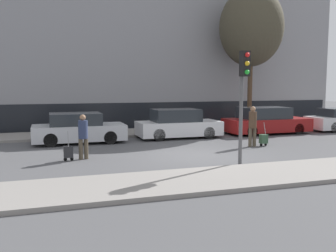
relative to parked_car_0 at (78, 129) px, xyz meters
name	(u,v)px	position (x,y,z in m)	size (l,w,h in m)	color
ground_plane	(195,155)	(3.94, -4.51, -0.65)	(80.00, 80.00, 0.00)	#4C4C4F
sidewalk_near	(244,176)	(3.94, -8.26, -0.59)	(28.00, 2.50, 0.12)	gray
sidewalk_far	(147,132)	(3.94, 2.49, -0.59)	(28.00, 3.00, 0.12)	gray
building_facade	(131,43)	(3.94, 6.42, 4.70)	(28.00, 3.51, 10.72)	gray
parked_car_0	(78,129)	(0.00, 0.00, 0.00)	(4.16, 1.83, 1.39)	#B7BABF
parked_car_1	(178,125)	(4.93, 0.15, 0.03)	(4.17, 1.81, 1.46)	silver
parked_car_2	(266,121)	(10.08, 0.19, 0.03)	(4.66, 1.91, 1.46)	maroon
pedestrian_left	(83,134)	(-0.16, -3.96, 0.26)	(0.34, 0.34, 1.62)	#4C4233
trolley_left	(68,152)	(-0.69, -4.09, -0.34)	(0.34, 0.29, 1.05)	#262628
pedestrian_right	(253,124)	(7.08, -3.41, 0.35)	(0.35, 0.34, 1.75)	#4C4233
trolley_right	(264,139)	(7.63, -3.44, -0.34)	(0.34, 0.29, 1.05)	#335138
traffic_light	(243,85)	(4.63, -6.87, 2.01)	(0.28, 0.47, 3.73)	#515154
bare_tree_near_crossing	(251,27)	(10.45, 2.59, 5.44)	(3.82, 3.82, 8.32)	#4C3826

